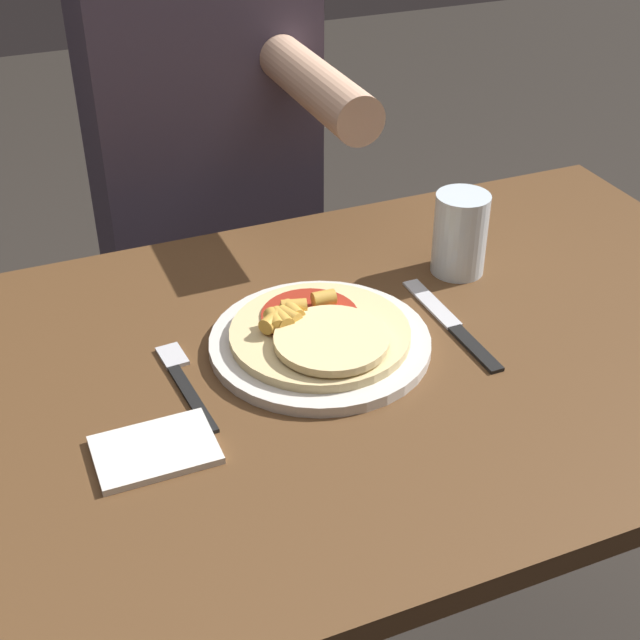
% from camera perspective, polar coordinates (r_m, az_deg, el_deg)
% --- Properties ---
extents(dining_table, '(1.21, 0.72, 0.76)m').
position_cam_1_polar(dining_table, '(1.14, 1.33, -7.37)').
color(dining_table, brown).
rests_on(dining_table, ground_plane).
extents(plate, '(0.27, 0.27, 0.01)m').
position_cam_1_polar(plate, '(1.08, 0.00, -1.46)').
color(plate, silver).
rests_on(plate, dining_table).
extents(pizza, '(0.22, 0.22, 0.04)m').
position_cam_1_polar(pizza, '(1.06, -0.07, -0.78)').
color(pizza, '#E0C689').
rests_on(pizza, plate).
extents(fork, '(0.03, 0.18, 0.00)m').
position_cam_1_polar(fork, '(1.03, -8.71, -3.85)').
color(fork, black).
rests_on(fork, dining_table).
extents(knife, '(0.02, 0.22, 0.00)m').
position_cam_1_polar(knife, '(1.13, 8.47, -0.31)').
color(knife, black).
rests_on(knife, dining_table).
extents(drinking_glass, '(0.07, 0.07, 0.11)m').
position_cam_1_polar(drinking_glass, '(1.22, 8.96, 5.48)').
color(drinking_glass, silver).
rests_on(drinking_glass, dining_table).
extents(napkin, '(0.12, 0.09, 0.01)m').
position_cam_1_polar(napkin, '(0.94, -10.51, -8.18)').
color(napkin, silver).
rests_on(napkin, dining_table).
extents(person_diner, '(0.37, 0.52, 1.28)m').
position_cam_1_polar(person_diner, '(1.58, -7.37, 9.53)').
color(person_diner, '#2D2D38').
rests_on(person_diner, ground_plane).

